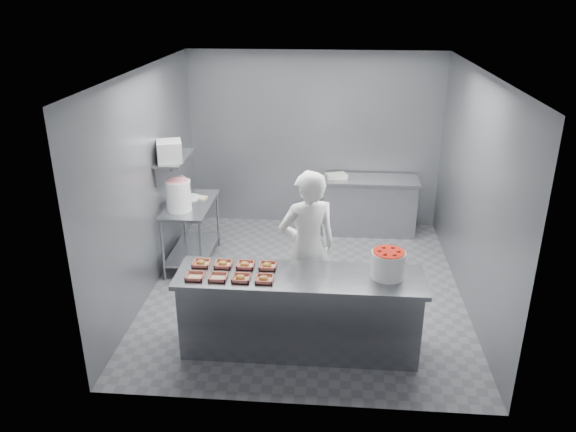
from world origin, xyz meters
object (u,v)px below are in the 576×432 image
object	(u,v)px
strawberry_tub	(388,263)
tray_7	(268,266)
back_counter	(369,205)
tray_4	(201,263)
tray_2	(241,278)
tray_6	(245,265)
prep_table	(191,224)
glaze_bucket	(179,195)
tray_1	(218,277)
appliance	(169,151)
worker	(307,248)
tray_3	(264,279)
tray_0	(195,276)
tray_5	(223,264)
service_counter	(300,312)

from	to	relation	value
strawberry_tub	tray_7	bearing A→B (deg)	175.58
back_counter	tray_4	size ratio (longest dim) A/B	8.01
tray_2	tray_6	world-z (taller)	same
prep_table	glaze_bucket	bearing A→B (deg)	-106.87
tray_6	tray_1	bearing A→B (deg)	-128.97
tray_2	appliance	distance (m)	2.40
worker	back_counter	bearing A→B (deg)	-129.22
tray_4	appliance	bearing A→B (deg)	114.71
back_counter	tray_6	xyz separation A→B (m)	(-1.50, -3.10, 0.47)
tray_3	tray_7	size ratio (longest dim) A/B	1.00
back_counter	tray_0	bearing A→B (deg)	-120.16
tray_2	tray_1	bearing A→B (deg)	180.00
tray_2	tray_4	size ratio (longest dim) A/B	1.00
back_counter	strawberry_tub	distance (m)	3.26
back_counter	tray_3	distance (m)	3.65
tray_2	strawberry_tub	xyz separation A→B (m)	(1.50, 0.20, 0.13)
tray_5	tray_6	bearing A→B (deg)	0.00
tray_6	worker	distance (m)	0.79
tray_4	tray_2	bearing A→B (deg)	-31.40
back_counter	glaze_bucket	xyz separation A→B (m)	(-2.63, -1.55, 0.66)
strawberry_tub	service_counter	bearing A→B (deg)	-176.86
glaze_bucket	prep_table	bearing A→B (deg)	73.13
tray_3	tray_4	size ratio (longest dim) A/B	1.00
tray_3	strawberry_tub	bearing A→B (deg)	8.85
prep_table	glaze_bucket	world-z (taller)	glaze_bucket
glaze_bucket	tray_0	bearing A→B (deg)	-70.57
back_counter	tray_2	world-z (taller)	tray_2
tray_0	tray_6	bearing A→B (deg)	31.56
worker	prep_table	bearing A→B (deg)	-59.88
tray_3	strawberry_tub	distance (m)	1.28
tray_3	glaze_bucket	xyz separation A→B (m)	(-1.37, 1.85, 0.19)
tray_2	tray_4	distance (m)	0.56
tray_5	worker	bearing A→B (deg)	27.15
service_counter	prep_table	bearing A→B (deg)	130.24
appliance	tray_0	bearing A→B (deg)	-85.84
tray_0	worker	xyz separation A→B (m)	(1.12, 0.75, 0.01)
glaze_bucket	strawberry_tub	bearing A→B (deg)	-32.17
tray_3	tray_7	distance (m)	0.29
tray_6	strawberry_tub	bearing A→B (deg)	-3.71
back_counter	tray_1	bearing A→B (deg)	-117.04
tray_3	glaze_bucket	world-z (taller)	glaze_bucket
tray_3	service_counter	bearing A→B (deg)	22.32
prep_table	tray_5	size ratio (longest dim) A/B	6.40
worker	glaze_bucket	bearing A→B (deg)	-53.23
worker	appliance	world-z (taller)	worker
tray_5	glaze_bucket	world-z (taller)	glaze_bucket
tray_0	tray_4	size ratio (longest dim) A/B	1.00
back_counter	tray_3	world-z (taller)	tray_3
worker	appliance	distance (m)	2.33
prep_table	tray_5	distance (m)	2.01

